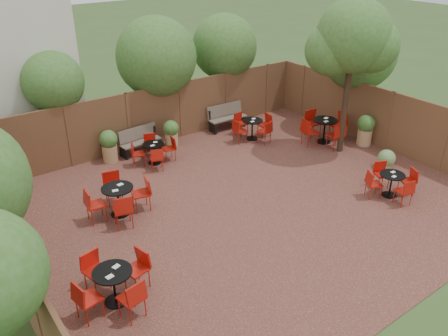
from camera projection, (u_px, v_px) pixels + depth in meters
ground at (247, 203)px, 12.63m from camera, size 80.00×80.00×0.00m
courtyard_paving at (247, 203)px, 12.62m from camera, size 12.00×10.00×0.02m
fence_back at (156, 116)px, 15.75m from camera, size 12.00×0.08×2.00m
fence_left at (9, 255)px, 9.00m from camera, size 0.08×10.00×2.00m
fence_right at (389, 121)px, 15.34m from camera, size 0.08×10.00×2.00m
overhang_foliage at (154, 84)px, 13.14m from camera, size 15.81×10.44×2.72m
courtyard_tree at (353, 41)px, 13.92m from camera, size 2.51×2.41×4.93m
park_bench_left at (140, 140)px, 15.27m from camera, size 1.44×0.59×0.87m
park_bench_right at (226, 116)px, 17.15m from camera, size 1.50×0.55×0.91m
bistro_tables at (234, 170)px, 13.39m from camera, size 10.85×7.09×0.96m
planters at (180, 145)px, 14.68m from camera, size 11.74×4.57×1.07m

